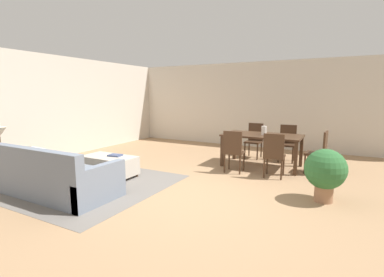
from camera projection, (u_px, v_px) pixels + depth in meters
The scene contains 16 objects.
ground_plane at pixel (185, 195), 4.78m from camera, with size 10.80×10.80×0.00m, color #9E7A56.
wall_back at pixel (263, 105), 8.91m from camera, with size 9.00×0.12×2.70m, color beige.
wall_left at pixel (40, 108), 7.11m from camera, with size 0.12×11.00×2.70m, color beige.
area_rug at pixel (86, 184), 5.37m from camera, with size 3.00×2.80×0.01m, color slate.
couch at pixel (53, 177), 4.79m from camera, with size 2.26×0.99×0.86m.
ottoman_table at pixel (109, 165), 5.83m from camera, with size 1.13×0.59×0.43m.
side_table at pixel (2, 160), 5.41m from camera, with size 0.40×0.40×0.55m.
dining_table at pixel (262, 138), 6.58m from camera, with size 1.77×0.96×0.76m.
dining_chair_near_left at pixel (234, 149), 6.07m from camera, with size 0.43×0.43×0.92m.
dining_chair_near_right at pixel (274, 153), 5.68m from camera, with size 0.42×0.42×0.92m.
dining_chair_far_left at pixel (254, 138), 7.56m from camera, with size 0.41×0.41×0.92m.
dining_chair_far_right at pixel (287, 141), 7.14m from camera, with size 0.42×0.42×0.92m.
dining_chair_head_east at pixel (320, 150), 6.00m from camera, with size 0.43×0.43×0.92m.
vase_centerpiece at pixel (264, 130), 6.51m from camera, with size 0.12×0.12×0.20m, color silver.
book_on_ottoman at pixel (115, 155), 5.81m from camera, with size 0.26×0.20×0.03m, color #3F4C72.
potted_plant at pixel (325, 171), 4.42m from camera, with size 0.64×0.64×0.85m.
Camera 1 is at (2.27, -3.97, 1.69)m, focal length 26.35 mm.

